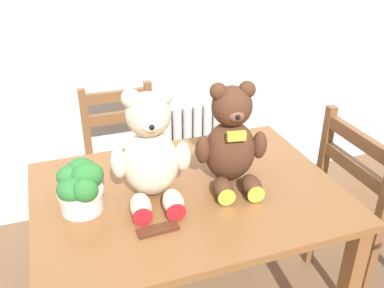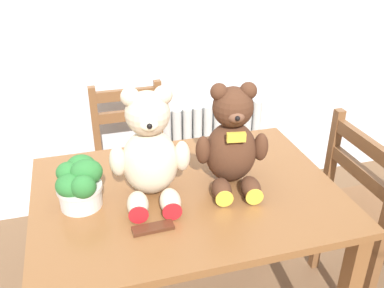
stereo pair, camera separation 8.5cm
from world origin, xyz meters
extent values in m
cylinder|color=beige|center=(0.15, 1.46, 0.32)|extent=(0.06, 0.06, 0.64)
cylinder|color=beige|center=(0.22, 1.46, 0.32)|extent=(0.06, 0.06, 0.64)
cylinder|color=beige|center=(0.29, 1.46, 0.32)|extent=(0.06, 0.06, 0.64)
cylinder|color=beige|center=(0.36, 1.46, 0.32)|extent=(0.06, 0.06, 0.64)
cylinder|color=beige|center=(0.42, 1.46, 0.32)|extent=(0.06, 0.06, 0.64)
cylinder|color=beige|center=(0.49, 1.46, 0.32)|extent=(0.06, 0.06, 0.64)
cylinder|color=beige|center=(0.56, 1.46, 0.32)|extent=(0.06, 0.06, 0.64)
cylinder|color=beige|center=(0.63, 1.46, 0.32)|extent=(0.06, 0.06, 0.64)
cylinder|color=beige|center=(0.69, 1.46, 0.32)|extent=(0.06, 0.06, 0.64)
cylinder|color=beige|center=(0.76, 1.46, 0.32)|extent=(0.06, 0.06, 0.64)
cube|color=beige|center=(0.46, 1.46, 0.02)|extent=(0.68, 0.10, 0.04)
cube|color=brown|center=(0.00, 0.41, 0.75)|extent=(1.14, 0.83, 0.03)
cube|color=brown|center=(-0.52, 0.78, 0.37)|extent=(0.06, 0.06, 0.74)
cube|color=brown|center=(0.52, 0.78, 0.37)|extent=(0.06, 0.06, 0.74)
cube|color=brown|center=(-0.10, 1.17, 0.44)|extent=(0.40, 0.41, 0.03)
cube|color=brown|center=(0.09, 0.98, 0.21)|extent=(0.04, 0.04, 0.42)
cube|color=brown|center=(-0.28, 0.98, 0.21)|extent=(0.04, 0.04, 0.42)
cube|color=brown|center=(0.09, 1.36, 0.44)|extent=(0.04, 0.04, 0.88)
cube|color=brown|center=(-0.28, 1.36, 0.44)|extent=(0.04, 0.04, 0.88)
cube|color=brown|center=(-0.10, 1.36, 0.81)|extent=(0.32, 0.03, 0.06)
cube|color=brown|center=(-0.10, 1.36, 0.69)|extent=(0.32, 0.03, 0.06)
cube|color=brown|center=(0.95, 0.41, 0.46)|extent=(0.41, 0.45, 0.03)
cube|color=brown|center=(1.14, 0.62, 0.22)|extent=(0.04, 0.04, 0.44)
cube|color=brown|center=(0.77, 0.62, 0.46)|extent=(0.04, 0.04, 0.92)
cube|color=brown|center=(0.77, 0.21, 0.46)|extent=(0.04, 0.04, 0.92)
cube|color=brown|center=(0.77, 0.41, 0.86)|extent=(0.03, 0.37, 0.06)
cube|color=brown|center=(0.77, 0.41, 0.72)|extent=(0.03, 0.37, 0.06)
ellipsoid|color=beige|center=(-0.13, 0.45, 0.90)|extent=(0.23, 0.20, 0.25)
sphere|color=beige|center=(-0.13, 0.45, 1.09)|extent=(0.16, 0.16, 0.16)
sphere|color=beige|center=(-0.07, 0.44, 1.15)|extent=(0.07, 0.07, 0.07)
sphere|color=beige|center=(-0.18, 0.46, 1.15)|extent=(0.07, 0.07, 0.07)
ellipsoid|color=white|center=(-0.13, 0.39, 1.08)|extent=(0.07, 0.07, 0.05)
sphere|color=black|center=(-0.14, 0.36, 1.08)|extent=(0.02, 0.02, 0.02)
ellipsoid|color=beige|center=(-0.02, 0.41, 0.92)|extent=(0.07, 0.07, 0.12)
ellipsoid|color=beige|center=(-0.24, 0.44, 0.92)|extent=(0.07, 0.07, 0.12)
ellipsoid|color=beige|center=(-0.09, 0.31, 0.81)|extent=(0.09, 0.13, 0.08)
cylinder|color=red|center=(-0.09, 0.25, 0.81)|extent=(0.07, 0.01, 0.07)
ellipsoid|color=beige|center=(-0.20, 0.32, 0.81)|extent=(0.09, 0.13, 0.08)
cylinder|color=red|center=(-0.21, 0.26, 0.81)|extent=(0.07, 0.01, 0.07)
ellipsoid|color=#472819|center=(0.19, 0.45, 0.89)|extent=(0.22, 0.20, 0.24)
sphere|color=#472819|center=(0.19, 0.45, 1.08)|extent=(0.15, 0.15, 0.15)
sphere|color=#472819|center=(0.24, 0.44, 1.14)|extent=(0.06, 0.06, 0.06)
sphere|color=#472819|center=(0.13, 0.46, 1.14)|extent=(0.06, 0.06, 0.06)
ellipsoid|color=brown|center=(0.18, 0.39, 1.06)|extent=(0.07, 0.07, 0.05)
sphere|color=black|center=(0.17, 0.37, 1.07)|extent=(0.02, 0.02, 0.02)
ellipsoid|color=#472819|center=(0.29, 0.41, 0.92)|extent=(0.07, 0.07, 0.11)
ellipsoid|color=#472819|center=(0.07, 0.45, 0.92)|extent=(0.07, 0.07, 0.11)
ellipsoid|color=#472819|center=(0.22, 0.32, 0.80)|extent=(0.09, 0.13, 0.07)
cylinder|color=gold|center=(0.21, 0.26, 0.80)|extent=(0.06, 0.02, 0.06)
ellipsoid|color=#472819|center=(0.11, 0.33, 0.80)|extent=(0.09, 0.13, 0.07)
cylinder|color=gold|center=(0.10, 0.28, 0.80)|extent=(0.06, 0.02, 0.06)
cube|color=gold|center=(0.17, 0.37, 0.99)|extent=(0.07, 0.03, 0.03)
cylinder|color=beige|center=(-0.39, 0.43, 0.81)|extent=(0.15, 0.15, 0.08)
cylinder|color=beige|center=(-0.39, 0.43, 0.85)|extent=(0.16, 0.16, 0.02)
ellipsoid|color=#286B2D|center=(-0.36, 0.43, 0.90)|extent=(0.11, 0.09, 0.09)
ellipsoid|color=#286B2D|center=(-0.37, 0.48, 0.89)|extent=(0.11, 0.10, 0.11)
ellipsoid|color=#286B2D|center=(-0.42, 0.45, 0.90)|extent=(0.09, 0.08, 0.07)
ellipsoid|color=#286B2D|center=(-0.41, 0.41, 0.87)|extent=(0.11, 0.11, 0.09)
ellipsoid|color=#286B2D|center=(-0.37, 0.37, 0.88)|extent=(0.09, 0.07, 0.09)
cube|color=#472314|center=(-0.17, 0.22, 0.77)|extent=(0.14, 0.05, 0.01)
camera|label=1|loc=(-0.43, -0.86, 1.68)|focal=40.00mm
camera|label=2|loc=(-0.35, -0.89, 1.68)|focal=40.00mm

